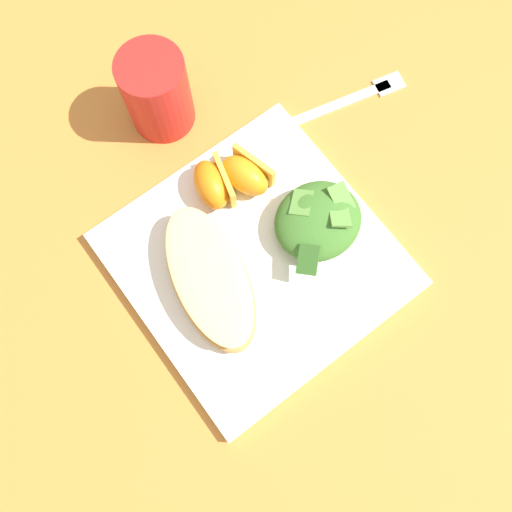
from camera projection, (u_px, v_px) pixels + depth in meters
The scene contains 8 objects.
ground at pixel (256, 262), 0.61m from camera, with size 3.00×3.00×0.00m, color #C67A33.
white_plate at pixel (256, 260), 0.60m from camera, with size 0.28×0.28×0.02m, color white.
cheesy_pizza_bread at pixel (210, 278), 0.57m from camera, with size 0.12×0.18×0.04m.
green_salad_pile at pixel (318, 221), 0.59m from camera, with size 0.11×0.09×0.05m.
orange_wedge_front at pixel (246, 174), 0.60m from camera, with size 0.05×0.07×0.04m.
orange_wedge_middle at pixel (213, 184), 0.60m from camera, with size 0.05×0.07×0.04m.
metal_fork at pixel (347, 100), 0.66m from camera, with size 0.19×0.06×0.01m.
drinking_red_cup at pixel (157, 93), 0.61m from camera, with size 0.08×0.08×0.10m, color red.
Camera 1 is at (0.09, 0.12, 0.59)m, focal length 37.49 mm.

